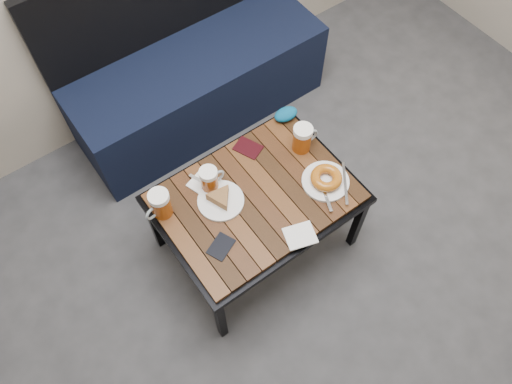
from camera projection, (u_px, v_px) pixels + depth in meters
ground at (393, 372)px, 2.21m from camera, size 4.00×4.00×0.00m
bench at (196, 78)px, 2.73m from camera, size 1.40×0.50×0.95m
cafe_table at (256, 200)px, 2.16m from camera, size 0.84×0.62×0.47m
beer_mug_left at (160, 204)px, 2.02m from camera, size 0.13×0.10×0.14m
beer_mug_centre at (210, 179)px, 2.09m from camera, size 0.11×0.08×0.12m
beer_mug_right at (303, 138)px, 2.19m from camera, size 0.13×0.09×0.14m
plate_pie at (221, 199)px, 2.09m from camera, size 0.20×0.20×0.06m
plate_bagel at (326, 179)px, 2.14m from camera, size 0.23×0.25×0.06m
napkin_left at (204, 183)px, 2.15m from camera, size 0.14×0.14×0.01m
napkin_right at (300, 236)px, 2.02m from camera, size 0.15×0.14×0.01m
passport_navy at (221, 247)px, 2.00m from camera, size 0.13×0.11×0.01m
passport_burgundy at (248, 148)px, 2.25m from camera, size 0.13×0.14×0.01m
knit_pouch at (286, 114)px, 2.32m from camera, size 0.12×0.09×0.05m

